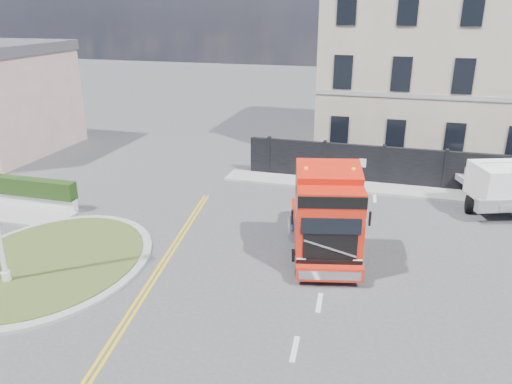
% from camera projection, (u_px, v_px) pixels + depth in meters
% --- Properties ---
extents(ground, '(120.00, 120.00, 0.00)m').
position_uv_depth(ground, '(261.00, 252.00, 18.74)').
color(ground, '#424244').
rests_on(ground, ground).
extents(traffic_island, '(6.80, 6.80, 0.17)m').
position_uv_depth(traffic_island, '(50.00, 263.00, 17.79)').
color(traffic_island, '#989892').
rests_on(traffic_island, ground).
extents(hedge_wall, '(8.00, 0.55, 1.35)m').
position_uv_depth(hedge_wall, '(0.00, 188.00, 23.14)').
color(hedge_wall, silver).
rests_on(hedge_wall, ground).
extents(hoarding_fence, '(18.80, 0.25, 2.00)m').
position_uv_depth(hoarding_fence, '(435.00, 170.00, 24.82)').
color(hoarding_fence, black).
rests_on(hoarding_fence, ground).
extents(georgian_building, '(12.30, 10.30, 12.80)m').
position_uv_depth(georgian_building, '(429.00, 57.00, 30.03)').
color(georgian_building, beige).
rests_on(georgian_building, ground).
extents(pavement_far, '(20.00, 1.60, 0.12)m').
position_uv_depth(pavement_far, '(422.00, 193.00, 24.48)').
color(pavement_far, '#989892').
rests_on(pavement_far, ground).
extents(truck, '(3.45, 6.22, 3.53)m').
position_uv_depth(truck, '(326.00, 218.00, 17.73)').
color(truck, black).
rests_on(truck, ground).
extents(flatbed_pickup, '(3.93, 6.02, 2.29)m').
position_uv_depth(flatbed_pickup, '(497.00, 184.00, 22.17)').
color(flatbed_pickup, gray).
rests_on(flatbed_pickup, ground).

